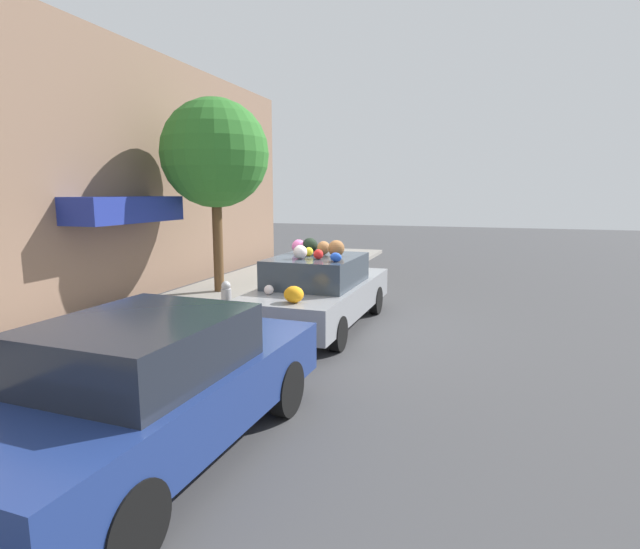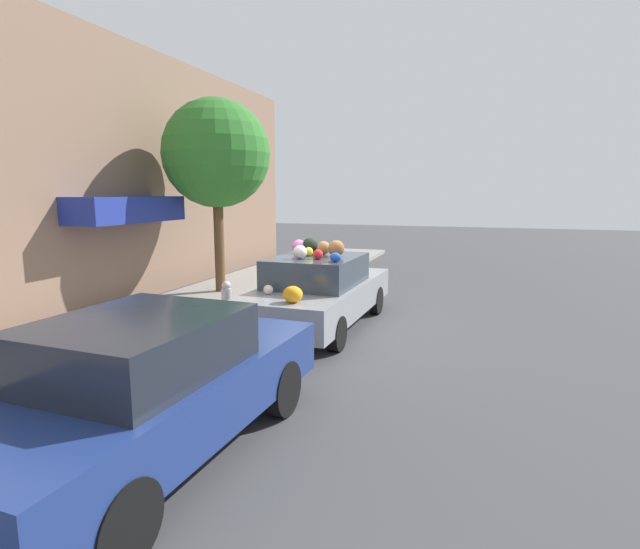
# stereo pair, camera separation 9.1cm
# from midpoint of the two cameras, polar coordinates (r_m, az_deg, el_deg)

# --- Properties ---
(ground_plane) EXTENTS (60.00, 60.00, 0.00)m
(ground_plane) POSITION_cam_midpoint_polar(r_m,az_deg,el_deg) (9.65, -0.67, -5.88)
(ground_plane) COLOR #424244
(sidewalk_curb) EXTENTS (24.00, 3.20, 0.13)m
(sidewalk_curb) POSITION_cam_midpoint_polar(r_m,az_deg,el_deg) (10.79, -14.40, -4.18)
(sidewalk_curb) COLOR gray
(sidewalk_curb) RESTS_ON ground
(building_facade) EXTENTS (18.00, 1.20, 5.93)m
(building_facade) POSITION_cam_midpoint_polar(r_m,az_deg,el_deg) (11.87, -24.21, 10.46)
(building_facade) COLOR #846651
(building_facade) RESTS_ON ground
(street_tree) EXTENTS (2.55, 2.55, 4.59)m
(street_tree) POSITION_cam_midpoint_polar(r_m,az_deg,el_deg) (12.37, -12.13, 13.30)
(street_tree) COLOR brown
(street_tree) RESTS_ON sidewalk_curb
(fire_hydrant) EXTENTS (0.20, 0.20, 0.70)m
(fire_hydrant) POSITION_cam_midpoint_polar(r_m,az_deg,el_deg) (9.93, -10.91, -2.77)
(fire_hydrant) COLOR #B2B2B7
(fire_hydrant) RESTS_ON sidewalk_curb
(art_car) EXTENTS (4.34, 1.80, 1.67)m
(art_car) POSITION_cam_midpoint_polar(r_m,az_deg,el_deg) (9.42, -0.37, -1.77)
(art_car) COLOR gray
(art_car) RESTS_ON ground
(parked_car_plain) EXTENTS (4.15, 1.84, 1.42)m
(parked_car_plain) POSITION_cam_midpoint_polar(r_m,az_deg,el_deg) (5.07, -18.94, -11.98)
(parked_car_plain) COLOR navy
(parked_car_plain) RESTS_ON ground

